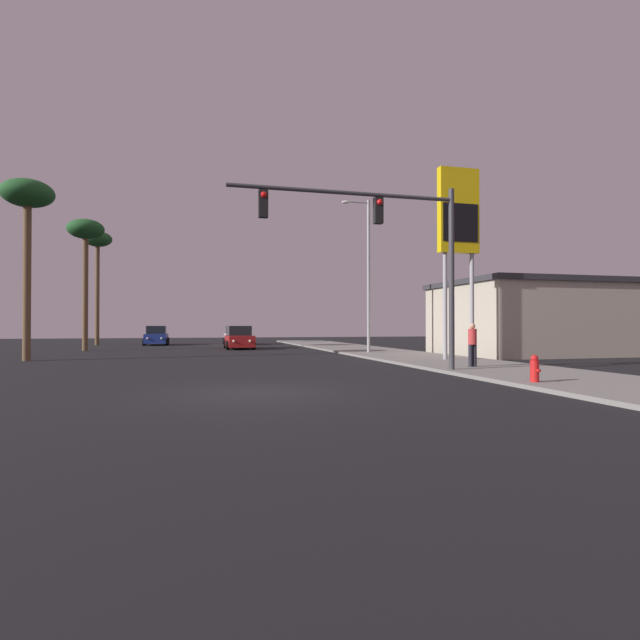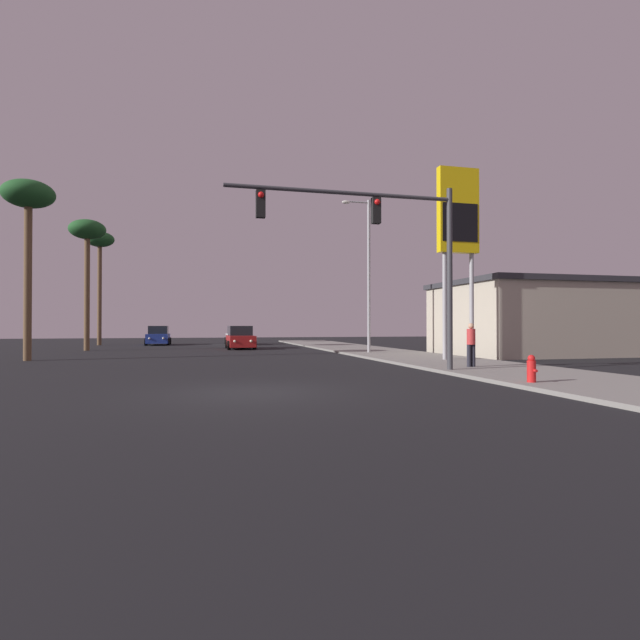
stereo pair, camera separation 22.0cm
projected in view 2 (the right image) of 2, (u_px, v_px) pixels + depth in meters
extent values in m
plane|color=black|center=(252.00, 392.00, 12.66)|extent=(120.00, 120.00, 0.00)
cube|color=gray|center=(424.00, 359.00, 24.62)|extent=(5.00, 60.00, 0.12)
cube|color=#B2A893|center=(534.00, 321.00, 29.48)|extent=(10.00, 8.00, 4.00)
cube|color=#2D2D33|center=(534.00, 284.00, 29.50)|extent=(10.30, 8.30, 0.30)
cube|color=maroon|center=(240.00, 341.00, 36.34)|extent=(1.89, 4.24, 0.80)
cube|color=black|center=(240.00, 331.00, 36.50)|extent=(1.64, 2.03, 0.70)
cylinder|color=black|center=(229.00, 345.00, 34.86)|extent=(0.24, 0.64, 0.64)
cylinder|color=black|center=(255.00, 345.00, 35.29)|extent=(0.24, 0.64, 0.64)
cylinder|color=black|center=(227.00, 344.00, 37.39)|extent=(0.24, 0.64, 0.64)
cylinder|color=black|center=(251.00, 344.00, 37.82)|extent=(0.24, 0.64, 0.64)
sphere|color=#F2EACC|center=(235.00, 341.00, 34.15)|extent=(0.18, 0.18, 0.18)
sphere|color=#F2EACC|center=(251.00, 341.00, 34.42)|extent=(0.18, 0.18, 0.18)
cube|color=silver|center=(237.00, 338.00, 44.62)|extent=(1.84, 4.22, 0.80)
cube|color=black|center=(237.00, 330.00, 44.77)|extent=(1.62, 2.01, 0.70)
cylinder|color=black|center=(228.00, 342.00, 43.13)|extent=(0.24, 0.64, 0.64)
cylinder|color=black|center=(248.00, 341.00, 43.56)|extent=(0.24, 0.64, 0.64)
cylinder|color=black|center=(226.00, 341.00, 45.66)|extent=(0.24, 0.64, 0.64)
cylinder|color=black|center=(246.00, 341.00, 46.09)|extent=(0.24, 0.64, 0.64)
sphere|color=#F2EACC|center=(232.00, 338.00, 42.42)|extent=(0.18, 0.18, 0.18)
sphere|color=#F2EACC|center=(245.00, 338.00, 42.69)|extent=(0.18, 0.18, 0.18)
cube|color=navy|center=(158.00, 338.00, 43.82)|extent=(1.81, 4.20, 0.80)
cube|color=black|center=(158.00, 330.00, 43.97)|extent=(1.61, 2.00, 0.70)
cylinder|color=black|center=(146.00, 342.00, 42.34)|extent=(0.24, 0.64, 0.64)
cylinder|color=black|center=(168.00, 342.00, 42.76)|extent=(0.24, 0.64, 0.64)
cylinder|color=black|center=(149.00, 341.00, 44.87)|extent=(0.24, 0.64, 0.64)
cylinder|color=black|center=(170.00, 341.00, 45.29)|extent=(0.24, 0.64, 0.64)
sphere|color=#F2EACC|center=(149.00, 338.00, 41.63)|extent=(0.18, 0.18, 0.18)
sphere|color=#F2EACC|center=(163.00, 338.00, 41.89)|extent=(0.18, 0.18, 0.18)
cylinder|color=#38383D|center=(450.00, 279.00, 17.87)|extent=(0.20, 0.20, 6.50)
cylinder|color=#38383D|center=(343.00, 193.00, 16.96)|extent=(7.99, 0.14, 0.14)
cube|color=black|center=(376.00, 211.00, 17.24)|extent=(0.30, 0.24, 0.90)
sphere|color=red|center=(377.00, 202.00, 17.10)|extent=(0.20, 0.20, 0.20)
cube|color=black|center=(261.00, 204.00, 16.29)|extent=(0.30, 0.24, 0.90)
sphere|color=red|center=(261.00, 195.00, 16.15)|extent=(0.20, 0.20, 0.20)
cylinder|color=#99999E|center=(369.00, 276.00, 29.41)|extent=(0.18, 0.18, 9.00)
cylinder|color=#99999E|center=(357.00, 202.00, 29.29)|extent=(1.40, 0.10, 0.10)
ellipsoid|color=silver|center=(346.00, 202.00, 29.12)|extent=(0.50, 0.24, 0.20)
cylinder|color=#99999E|center=(445.00, 306.00, 23.23)|extent=(0.20, 0.20, 5.00)
cylinder|color=#99999E|center=(472.00, 306.00, 23.57)|extent=(0.20, 0.20, 5.00)
cube|color=yellow|center=(458.00, 210.00, 23.45)|extent=(2.00, 0.40, 4.00)
cube|color=black|center=(460.00, 222.00, 23.24)|extent=(1.80, 0.03, 1.80)
cylinder|color=red|center=(531.00, 371.00, 13.83)|extent=(0.24, 0.24, 0.60)
sphere|color=red|center=(531.00, 358.00, 13.84)|extent=(0.20, 0.20, 0.20)
cylinder|color=red|center=(535.00, 371.00, 13.67)|extent=(0.08, 0.10, 0.08)
cylinder|color=#23232D|center=(469.00, 356.00, 19.03)|extent=(0.16, 0.16, 0.85)
cylinder|color=#23232D|center=(473.00, 356.00, 19.07)|extent=(0.16, 0.16, 0.85)
cylinder|color=#BF3333|center=(471.00, 337.00, 19.06)|extent=(0.32, 0.32, 0.60)
sphere|color=tan|center=(471.00, 326.00, 19.06)|extent=(0.22, 0.22, 0.22)
cylinder|color=brown|center=(87.00, 293.00, 33.95)|extent=(0.36, 0.36, 7.79)
ellipsoid|color=#1E5123|center=(87.00, 229.00, 34.00)|extent=(2.40, 2.40, 1.32)
cylinder|color=brown|center=(28.00, 282.00, 24.08)|extent=(0.36, 0.36, 7.60)
ellipsoid|color=#1E5123|center=(28.00, 194.00, 24.13)|extent=(2.40, 2.40, 1.32)
cylinder|color=brown|center=(100.00, 295.00, 43.43)|extent=(0.36, 0.36, 8.76)
ellipsoid|color=#1E5123|center=(100.00, 239.00, 43.49)|extent=(2.40, 2.40, 1.32)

